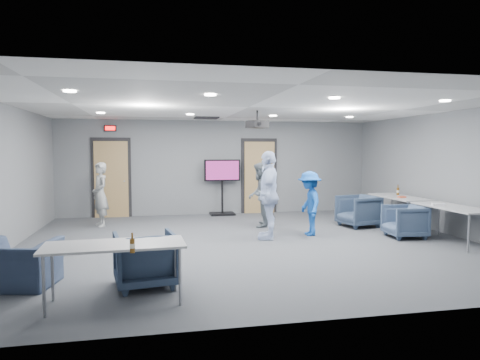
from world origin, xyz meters
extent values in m
plane|color=#3C3F44|center=(0.00, 0.00, 0.00)|extent=(9.00, 9.00, 0.00)
plane|color=white|center=(0.00, 0.00, 2.70)|extent=(9.00, 9.00, 0.00)
cube|color=slate|center=(0.00, 4.00, 1.35)|extent=(9.00, 0.02, 2.70)
cube|color=slate|center=(0.00, -4.00, 1.35)|extent=(9.00, 0.02, 2.70)
cube|color=slate|center=(-4.50, 0.00, 1.35)|extent=(0.02, 8.00, 2.70)
cube|color=slate|center=(4.50, 0.00, 1.35)|extent=(0.02, 8.00, 2.70)
cube|color=black|center=(-3.00, 3.97, 1.08)|extent=(1.06, 0.06, 2.24)
cube|color=#A1844E|center=(-3.00, 3.93, 1.05)|extent=(0.90, 0.05, 2.10)
cylinder|color=#95979E|center=(-2.65, 3.88, 1.00)|extent=(0.04, 0.10, 0.04)
cube|color=black|center=(1.20, 3.97, 1.08)|extent=(1.06, 0.06, 2.24)
cube|color=#A1844E|center=(1.20, 3.93, 1.05)|extent=(0.90, 0.05, 2.10)
cylinder|color=#95979E|center=(1.55, 3.88, 1.00)|extent=(0.04, 0.10, 0.04)
cube|color=black|center=(-3.00, 3.94, 2.45)|extent=(0.32, 0.06, 0.16)
cube|color=#FF0C0C|center=(-3.00, 3.90, 2.45)|extent=(0.26, 0.02, 0.11)
cube|color=black|center=(-0.50, 2.80, 2.69)|extent=(0.60, 0.60, 0.03)
cylinder|color=white|center=(-3.00, -1.80, 2.69)|extent=(0.18, 0.18, 0.02)
cylinder|color=white|center=(-3.00, 1.80, 2.69)|extent=(0.18, 0.18, 0.02)
cylinder|color=white|center=(-1.00, -1.80, 2.69)|extent=(0.18, 0.18, 0.02)
cylinder|color=white|center=(-1.00, 1.80, 2.69)|extent=(0.18, 0.18, 0.02)
cylinder|color=white|center=(1.00, -1.80, 2.69)|extent=(0.18, 0.18, 0.02)
cylinder|color=white|center=(1.00, 1.80, 2.69)|extent=(0.18, 0.18, 0.02)
cylinder|color=white|center=(3.00, -1.80, 2.69)|extent=(0.18, 0.18, 0.02)
cylinder|color=white|center=(3.00, 1.80, 2.69)|extent=(0.18, 0.18, 0.02)
imported|color=#9DA09E|center=(-3.13, 2.52, 0.78)|extent=(0.58, 0.67, 1.56)
imported|color=slate|center=(0.65, 1.69, 0.78)|extent=(0.84, 0.93, 1.56)
imported|color=#C6D9FF|center=(0.49, 0.29, 0.92)|extent=(0.76, 1.16, 1.84)
imported|color=#1A52AE|center=(1.46, 0.49, 0.70)|extent=(0.60, 0.95, 1.40)
imported|color=#324056|center=(2.99, 1.23, 0.38)|extent=(0.97, 0.95, 0.76)
imported|color=#3C4D68|center=(3.35, -0.17, 0.35)|extent=(0.82, 0.80, 0.69)
imported|color=#334158|center=(-1.98, -2.40, 0.37)|extent=(0.91, 0.93, 0.74)
imported|color=#37445F|center=(-3.68, -2.12, 0.31)|extent=(1.12, 1.03, 0.63)
cube|color=#A5A7AA|center=(4.00, 1.09, 0.71)|extent=(0.73, 1.76, 0.03)
cylinder|color=#95979E|center=(3.71, 1.89, 0.35)|extent=(0.04, 0.04, 0.70)
cylinder|color=#95979E|center=(3.71, 0.29, 0.35)|extent=(0.04, 0.04, 0.70)
cylinder|color=#95979E|center=(4.29, 1.89, 0.35)|extent=(0.04, 0.04, 0.70)
cylinder|color=#95979E|center=(4.29, 0.29, 0.35)|extent=(0.04, 0.04, 0.70)
cube|color=#A5A7AA|center=(4.00, -0.81, 0.71)|extent=(0.73, 1.76, 0.03)
cylinder|color=#95979E|center=(3.71, -0.01, 0.35)|extent=(0.04, 0.04, 0.70)
cylinder|color=#95979E|center=(3.71, -1.61, 0.35)|extent=(0.04, 0.04, 0.70)
cylinder|color=#95979E|center=(4.29, -0.01, 0.35)|extent=(0.04, 0.04, 0.70)
cube|color=#A5A7AA|center=(-2.32, -3.00, 0.71)|extent=(1.69, 0.77, 0.03)
cylinder|color=#95979E|center=(-1.59, -2.70, 0.35)|extent=(0.04, 0.04, 0.70)
cylinder|color=#95979E|center=(-3.09, -2.77, 0.35)|extent=(0.04, 0.04, 0.70)
cylinder|color=#95979E|center=(-1.56, -3.23, 0.35)|extent=(0.04, 0.04, 0.70)
cylinder|color=#95979E|center=(-3.06, -3.30, 0.35)|extent=(0.04, 0.04, 0.70)
cylinder|color=brown|center=(-2.09, -3.50, 0.81)|extent=(0.05, 0.05, 0.15)
cylinder|color=brown|center=(-2.09, -3.50, 0.92)|extent=(0.02, 0.02, 0.07)
cylinder|color=beige|center=(-2.09, -3.50, 0.81)|extent=(0.06, 0.06, 0.05)
cylinder|color=brown|center=(4.15, 1.40, 0.82)|extent=(0.06, 0.06, 0.18)
cylinder|color=brown|center=(4.15, 1.40, 0.95)|extent=(0.02, 0.02, 0.08)
cylinder|color=beige|center=(4.15, 1.40, 0.82)|extent=(0.07, 0.07, 0.06)
cube|color=#CE5133|center=(3.91, 0.84, 0.75)|extent=(0.17, 0.12, 0.04)
cube|color=silver|center=(3.78, -0.66, 0.76)|extent=(0.27, 0.23, 0.05)
cube|color=black|center=(0.06, 3.75, 0.03)|extent=(0.69, 0.49, 0.06)
cylinder|color=black|center=(0.06, 3.75, 0.64)|extent=(0.06, 0.06, 1.18)
cube|color=black|center=(0.06, 3.75, 1.28)|extent=(1.04, 0.07, 0.61)
cube|color=#7B1B5E|center=(0.06, 3.70, 1.28)|extent=(0.94, 0.01, 0.53)
cylinder|color=black|center=(0.31, 0.58, 2.58)|extent=(0.04, 0.04, 0.22)
cube|color=black|center=(0.31, 0.58, 2.40)|extent=(0.48, 0.45, 0.15)
cylinder|color=black|center=(0.31, 0.40, 2.40)|extent=(0.08, 0.06, 0.08)
camera|label=1|loc=(-1.85, -8.27, 1.85)|focal=32.00mm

